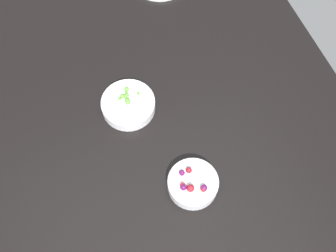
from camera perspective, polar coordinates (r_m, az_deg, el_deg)
dining_table at (r=140.83cm, az=-0.00°, el=-0.75°), size 158.59×115.78×4.00cm
bowl_berries at (r=129.63cm, az=3.08°, el=-7.16°), size 14.40×14.40×6.04cm
bowl_peas at (r=141.17cm, az=-4.95°, el=2.69°), size 16.58×16.58×5.18cm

